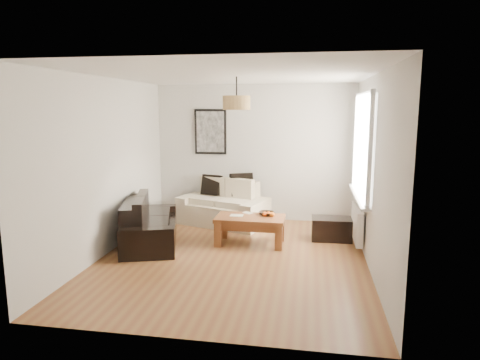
% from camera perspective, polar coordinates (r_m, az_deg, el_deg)
% --- Properties ---
extents(floor, '(4.50, 4.50, 0.00)m').
position_cam_1_polar(floor, '(6.29, -0.92, -10.40)').
color(floor, brown).
rests_on(floor, ground).
extents(ceiling, '(3.80, 4.50, 0.00)m').
position_cam_1_polar(ceiling, '(5.92, -0.99, 13.96)').
color(ceiling, white).
rests_on(ceiling, floor).
extents(wall_back, '(3.80, 0.04, 2.60)m').
position_cam_1_polar(wall_back, '(8.17, 1.91, 3.66)').
color(wall_back, silver).
rests_on(wall_back, floor).
extents(wall_front, '(3.80, 0.04, 2.60)m').
position_cam_1_polar(wall_front, '(3.81, -7.10, -3.43)').
color(wall_front, silver).
rests_on(wall_front, floor).
extents(wall_left, '(0.04, 4.50, 2.60)m').
position_cam_1_polar(wall_left, '(6.58, -17.46, 1.74)').
color(wall_left, silver).
rests_on(wall_left, floor).
extents(wall_right, '(0.04, 4.50, 2.60)m').
position_cam_1_polar(wall_right, '(5.93, 17.43, 0.90)').
color(wall_right, silver).
rests_on(wall_right, floor).
extents(window_bay, '(0.14, 1.90, 1.60)m').
position_cam_1_polar(window_bay, '(6.68, 16.30, 4.50)').
color(window_bay, white).
rests_on(window_bay, wall_right).
extents(radiator, '(0.10, 0.90, 0.52)m').
position_cam_1_polar(radiator, '(6.88, 15.48, -5.65)').
color(radiator, white).
rests_on(radiator, wall_right).
extents(poster, '(0.62, 0.04, 0.87)m').
position_cam_1_polar(poster, '(8.27, -3.99, 6.49)').
color(poster, black).
rests_on(poster, wall_back).
extents(pendant_shade, '(0.40, 0.40, 0.20)m').
position_cam_1_polar(pendant_shade, '(6.20, -0.47, 10.34)').
color(pendant_shade, tan).
rests_on(pendant_shade, ceiling).
extents(loveseat_cream, '(1.78, 1.33, 0.79)m').
position_cam_1_polar(loveseat_cream, '(7.95, -2.29, -3.13)').
color(loveseat_cream, beige).
rests_on(loveseat_cream, floor).
extents(sofa_leather, '(1.24, 1.79, 0.71)m').
position_cam_1_polar(sofa_leather, '(6.96, -11.99, -5.58)').
color(sofa_leather, black).
rests_on(sofa_leather, floor).
extents(coffee_table, '(1.10, 0.60, 0.45)m').
position_cam_1_polar(coffee_table, '(6.83, 1.38, -6.77)').
color(coffee_table, brown).
rests_on(coffee_table, floor).
extents(ottoman, '(0.66, 0.43, 0.37)m').
position_cam_1_polar(ottoman, '(7.21, 12.21, -6.43)').
color(ottoman, black).
rests_on(ottoman, floor).
extents(cushion_left, '(0.40, 0.22, 0.39)m').
position_cam_1_polar(cushion_left, '(8.13, -3.83, -0.68)').
color(cushion_left, black).
rests_on(cushion_left, loveseat_cream).
extents(cushion_right, '(0.45, 0.29, 0.43)m').
position_cam_1_polar(cushion_right, '(8.01, 0.21, -0.64)').
color(cushion_right, black).
rests_on(cushion_right, loveseat_cream).
extents(fruit_bowl, '(0.26, 0.26, 0.06)m').
position_cam_1_polar(fruit_bowl, '(6.87, 3.53, -4.52)').
color(fruit_bowl, black).
rests_on(fruit_bowl, coffee_table).
extents(orange_a, '(0.07, 0.07, 0.07)m').
position_cam_1_polar(orange_a, '(6.82, 3.88, -4.53)').
color(orange_a, orange).
rests_on(orange_a, fruit_bowl).
extents(orange_b, '(0.09, 0.09, 0.07)m').
position_cam_1_polar(orange_b, '(6.77, 4.36, -4.65)').
color(orange_b, orange).
rests_on(orange_b, fruit_bowl).
extents(orange_c, '(0.09, 0.09, 0.07)m').
position_cam_1_polar(orange_c, '(6.79, 3.34, -4.60)').
color(orange_c, '#D55111').
rests_on(orange_c, fruit_bowl).
extents(papers, '(0.21, 0.15, 0.01)m').
position_cam_1_polar(papers, '(6.84, -0.46, -4.79)').
color(papers, beige).
rests_on(papers, coffee_table).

